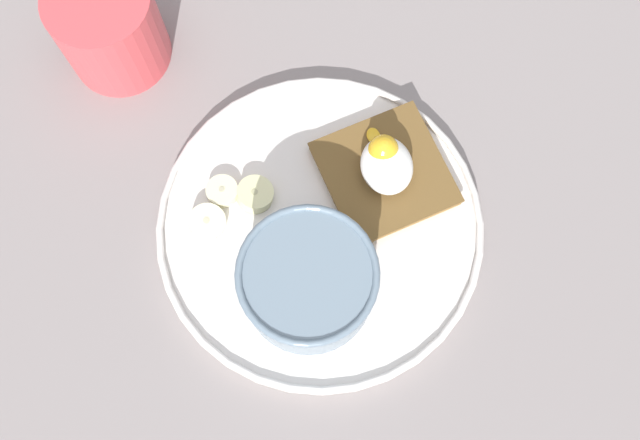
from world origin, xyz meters
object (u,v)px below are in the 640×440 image
Objects in this scene: toast_slice at (385,174)px; poached_egg at (386,162)px; banana_slice_left at (207,222)px; banana_slice_back at (222,191)px; banana_slice_front at (255,194)px; coffee_mug at (109,27)px; oatmeal_bowl at (308,282)px.

toast_slice is 2.18cm from poached_egg.
toast_slice is at bearing -86.11° from banana_slice_left.
banana_slice_back is at bearing 84.19° from toast_slice.
banana_slice_back is at bearing 85.23° from poached_egg.
coffee_mug reaches higher than banana_slice_front.
oatmeal_bowl is at bearing -162.71° from banana_slice_front.
poached_egg reaches higher than toast_slice.
poached_egg is 1.91× the size of banana_slice_back.
banana_slice_front is at bearing -70.92° from banana_slice_left.
banana_slice_back is at bearing 28.99° from oatmeal_bowl.
poached_egg is at bearing -129.35° from coffee_mug.
banana_slice_front is 0.44× the size of coffee_mug.
banana_slice_back is at bearing 70.51° from banana_slice_front.
toast_slice is 16.21cm from banana_slice_left.
oatmeal_bowl is 12.09cm from banana_slice_back.
coffee_mug is (17.86, 21.49, 2.89)cm from toast_slice.
oatmeal_bowl is 11.07cm from banana_slice_left.
banana_slice_back is at bearing -34.69° from banana_slice_left.
banana_slice_left reaches higher than toast_slice.
oatmeal_bowl is at bearing 135.96° from poached_egg.
banana_slice_front is at bearing 87.63° from toast_slice.
oatmeal_bowl reaches higher than banana_slice_front.
banana_slice_back is 0.39× the size of coffee_mug.
toast_slice is at bearing -129.74° from coffee_mug.
banana_slice_left is (-1.36, 16.15, -2.20)cm from poached_egg.
coffee_mug reaches higher than banana_slice_back.
banana_slice_left is 0.50× the size of coffee_mug.
poached_egg is 14.62cm from banana_slice_back.
oatmeal_bowl is at bearing -151.01° from banana_slice_back.
banana_slice_left is at bearing 145.31° from banana_slice_back.
oatmeal_bowl is 2.39× the size of banana_slice_left.
oatmeal_bowl is at bearing -135.83° from banana_slice_left.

